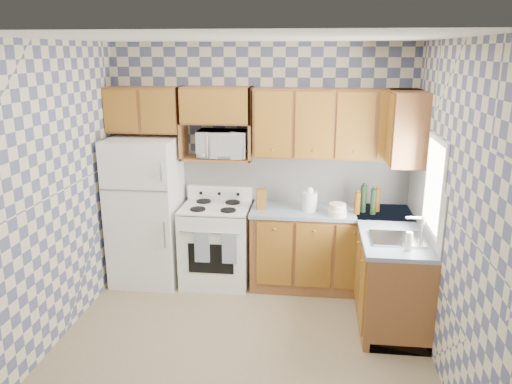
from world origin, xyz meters
TOP-DOWN VIEW (x-y plane):
  - floor at (0.00, 0.00)m, footprint 3.40×3.40m
  - back_wall at (0.00, 1.60)m, footprint 3.40×0.02m
  - right_wall at (1.70, 0.00)m, footprint 0.02×3.20m
  - backsplash_back at (0.40, 1.59)m, footprint 2.60×0.02m
  - backsplash_right at (1.69, 0.80)m, footprint 0.02×1.60m
  - refrigerator at (-1.27, 1.25)m, footprint 0.75×0.70m
  - stove_body at (-0.47, 1.28)m, footprint 0.76×0.65m
  - cooktop at (-0.47, 1.28)m, footprint 0.76×0.65m
  - backguard at (-0.47, 1.55)m, footprint 0.76×0.08m
  - dish_towel_left at (-0.56, 0.93)m, footprint 0.16×0.02m
  - dish_towel_right at (-0.26, 0.93)m, footprint 0.16×0.02m
  - base_cabinets_back at (0.82, 1.30)m, footprint 1.75×0.60m
  - base_cabinets_right at (1.40, 0.80)m, footprint 0.60×1.60m
  - countertop_back at (0.82, 1.30)m, footprint 1.77×0.63m
  - countertop_right at (1.40, 0.80)m, footprint 0.63×1.60m
  - upper_cabinets_back at (0.82, 1.44)m, footprint 1.75×0.33m
  - upper_cabinets_fridge at (-1.29, 1.44)m, footprint 0.82×0.33m
  - upper_cabinets_right at (1.53, 1.25)m, footprint 0.33×0.70m
  - microwave_shelf at (-0.47, 1.44)m, footprint 0.80×0.33m
  - microwave at (-0.41, 1.45)m, footprint 0.56×0.38m
  - sink at (1.40, 0.45)m, footprint 0.48×0.40m
  - window at (1.69, 0.45)m, footprint 0.02×0.66m
  - bottle_0 at (1.16, 1.26)m, footprint 0.06×0.06m
  - bottle_1 at (1.26, 1.20)m, footprint 0.06×0.06m
  - bottle_2 at (1.31, 1.30)m, footprint 0.06×0.06m
  - bottle_3 at (1.09, 1.18)m, footprint 0.06×0.06m
  - knife_block at (0.05, 1.24)m, footprint 0.12×0.12m
  - electric_kettle at (0.58, 1.23)m, footprint 0.16×0.16m
  - food_containers at (0.88, 1.09)m, footprint 0.20×0.20m
  - soap_bottle at (1.46, 0.20)m, footprint 0.06×0.06m

SIDE VIEW (x-z plane):
  - floor at x=0.00m, z-range 0.00..0.00m
  - base_cabinets_back at x=0.82m, z-range 0.00..0.88m
  - base_cabinets_right at x=1.40m, z-range 0.00..0.88m
  - stove_body at x=-0.47m, z-range 0.00..0.90m
  - dish_towel_left at x=-0.56m, z-range 0.39..0.73m
  - dish_towel_right at x=-0.26m, z-range 0.39..0.73m
  - refrigerator at x=-1.27m, z-range 0.00..1.68m
  - countertop_back at x=0.82m, z-range 0.88..0.92m
  - countertop_right at x=1.40m, z-range 0.88..0.92m
  - cooktop at x=-0.47m, z-range 0.89..0.92m
  - sink at x=1.40m, z-range 0.91..0.94m
  - food_containers at x=0.88m, z-range 0.92..1.05m
  - backguard at x=-0.47m, z-range 0.92..1.08m
  - soap_bottle at x=1.46m, z-range 0.92..1.09m
  - electric_kettle at x=0.58m, z-range 0.92..1.13m
  - knife_block at x=0.05m, z-range 0.92..1.15m
  - bottle_3 at x=1.09m, z-range 0.92..1.16m
  - bottle_2 at x=1.31m, z-range 0.92..1.18m
  - bottle_1 at x=1.26m, z-range 0.92..1.20m
  - bottle_0 at x=1.16m, z-range 0.92..1.21m
  - backsplash_back at x=0.40m, z-range 0.92..1.48m
  - backsplash_right at x=1.69m, z-range 0.92..1.48m
  - back_wall at x=0.00m, z-range 0.00..2.70m
  - right_wall at x=1.70m, z-range 0.00..2.70m
  - microwave_shelf at x=-0.47m, z-range 1.42..1.45m
  - window at x=1.69m, z-range 1.02..1.88m
  - microwave at x=-0.41m, z-range 1.45..1.75m
  - upper_cabinets_back at x=0.82m, z-range 1.48..2.22m
  - upper_cabinets_right at x=1.53m, z-range 1.48..2.22m
  - upper_cabinets_fridge at x=-1.29m, z-range 1.72..2.22m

